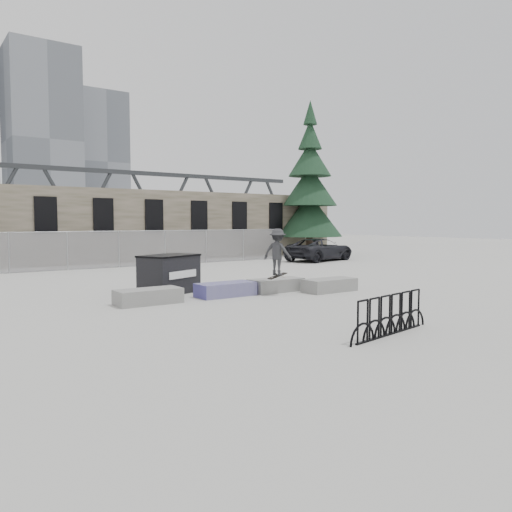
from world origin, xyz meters
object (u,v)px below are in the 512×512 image
(planter_center_right, at_px, (276,284))
(skateboarder, at_px, (278,252))
(planter_center_left, at_px, (226,289))
(bike_rack, at_px, (391,315))
(planter_offset, at_px, (330,284))
(spruce_tree, at_px, (310,192))
(suv, at_px, (320,250))
(planter_far_left, at_px, (148,296))
(dumpster, at_px, (169,274))

(planter_center_right, xyz_separation_m, skateboarder, (-0.50, -0.72, 1.23))
(planter_center_left, distance_m, bike_rack, 7.03)
(planter_center_right, relative_size, planter_offset, 1.00)
(planter_center_left, relative_size, planter_offset, 1.00)
(spruce_tree, xyz_separation_m, skateboarder, (-14.53, -14.83, -3.21))
(skateboarder, bearing_deg, bike_rack, 136.78)
(planter_center_left, bearing_deg, suv, 36.15)
(planter_center_right, relative_size, skateboarder, 1.16)
(bike_rack, height_order, spruce_tree, spruce_tree)
(planter_far_left, relative_size, suv, 0.39)
(spruce_tree, bearing_deg, planter_far_left, -143.48)
(dumpster, bearing_deg, bike_rack, -105.18)
(planter_offset, xyz_separation_m, bike_rack, (-3.72, -5.85, 0.19))
(bike_rack, bearing_deg, planter_center_left, 89.83)
(planter_offset, height_order, bike_rack, bike_rack)
(spruce_tree, bearing_deg, bike_rack, -127.49)
(spruce_tree, relative_size, skateboarder, 6.70)
(bike_rack, bearing_deg, dumpster, 97.84)
(planter_far_left, bearing_deg, spruce_tree, 36.52)
(suv, bearing_deg, dumpster, 106.23)
(planter_offset, bearing_deg, bike_rack, -122.45)
(spruce_tree, bearing_deg, planter_center_right, -134.84)
(planter_center_left, bearing_deg, spruce_tree, 41.02)
(planter_far_left, bearing_deg, skateboarder, -10.74)
(spruce_tree, relative_size, suv, 2.24)
(spruce_tree, bearing_deg, planter_offset, -129.26)
(planter_center_left, height_order, spruce_tree, spruce_tree)
(dumpster, relative_size, skateboarder, 1.40)
(planter_center_right, xyz_separation_m, planter_offset, (1.58, -1.12, 0.00))
(planter_far_left, height_order, dumpster, dumpster)
(planter_offset, bearing_deg, spruce_tree, 50.74)
(skateboarder, bearing_deg, planter_center_right, -62.94)
(planter_offset, relative_size, spruce_tree, 0.17)
(planter_far_left, height_order, planter_center_left, same)
(planter_offset, relative_size, skateboarder, 1.16)
(suv, bearing_deg, bike_rack, 129.33)
(skateboarder, bearing_deg, spruce_tree, -72.90)
(planter_far_left, distance_m, spruce_tree, 23.95)
(spruce_tree, bearing_deg, dumpster, -144.75)
(planter_far_left, xyz_separation_m, planter_offset, (6.46, -1.23, 0.00))
(planter_center_right, bearing_deg, planter_offset, -35.38)
(planter_offset, distance_m, dumpster, 5.76)
(planter_far_left, bearing_deg, bike_rack, -68.84)
(planter_center_right, height_order, bike_rack, bike_rack)
(bike_rack, bearing_deg, spruce_tree, 52.51)
(suv, distance_m, skateboarder, 15.49)
(skateboarder, bearing_deg, suv, -76.45)
(dumpster, bearing_deg, planter_center_left, -78.15)
(bike_rack, distance_m, spruce_tree, 26.91)
(planter_center_right, height_order, spruce_tree, spruce_tree)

